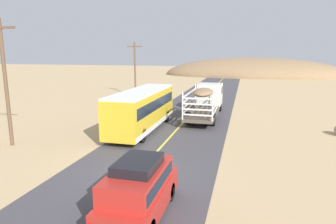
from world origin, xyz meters
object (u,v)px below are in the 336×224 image
Objects in this scene: bus at (143,109)px; power_pole_mid at (135,68)px; power_pole_near at (5,80)px; livestock_truck at (207,97)px; suv_near at (139,188)px.

bus is 1.32× the size of power_pole_mid.
livestock_truck is at bearing 49.14° from power_pole_near.
suv_near is 0.46× the size of bus.
power_pole_near is at bearing -130.86° from livestock_truck.
bus reaches higher than suv_near.
power_pole_near is 23.42m from power_pole_mid.
livestock_truck is 0.97× the size of bus.
power_pole_mid is at bearing 111.02° from suv_near.
bus is 18.96m from power_pole_mid.
bus is (-4.27, -7.23, -0.04)m from livestock_truck.
power_pole_near is at bearing -140.07° from bus.
bus is at bearing -120.53° from livestock_truck.
livestock_truck is (0.10, 19.46, 0.64)m from suv_near.
bus is (-4.17, 12.23, 0.60)m from suv_near.
power_pole_near is (-11.38, 6.19, 3.28)m from suv_near.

